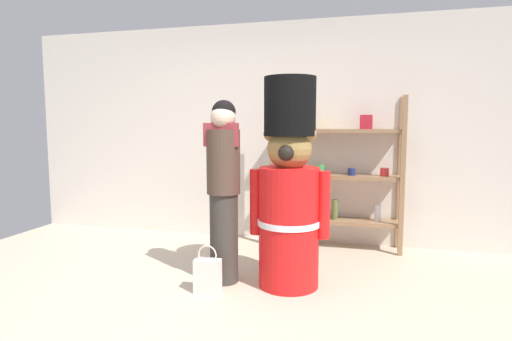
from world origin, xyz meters
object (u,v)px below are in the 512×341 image
Objects in this scene: teddy_bear_guard at (289,192)px; person_shopper at (224,185)px; merchandise_shelf at (335,173)px; shopping_bag at (208,275)px.

teddy_bear_guard is 0.57m from person_shopper.
merchandise_shelf reaches higher than person_shopper.
shopping_bag is (-0.62, -0.33, -0.67)m from teddy_bear_guard.
teddy_bear_guard reaches higher than person_shopper.
merchandise_shelf is 1.06× the size of person_shopper.
teddy_bear_guard reaches higher than merchandise_shelf.
teddy_bear_guard is 4.41× the size of shopping_bag.
person_shopper is (-0.88, -1.32, 0.01)m from merchandise_shelf.
person_shopper is at bearing 79.31° from shopping_bag.
teddy_bear_guard is at bearing 27.76° from shopping_bag.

